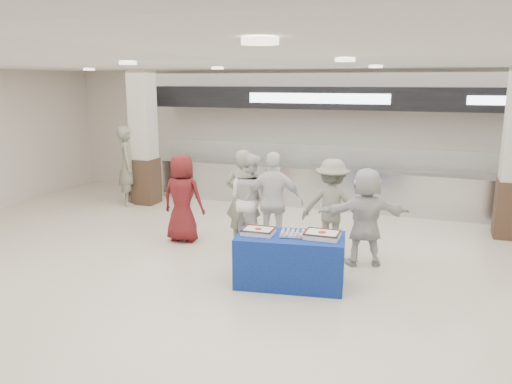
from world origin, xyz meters
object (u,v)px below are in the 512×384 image
at_px(chef_short, 274,202).
at_px(soldier_bg, 128,166).
at_px(sheet_cake_right, 322,234).
at_px(chef_tall, 249,200).
at_px(civilian_white, 365,217).
at_px(soldier_b, 332,206).
at_px(cupcake_tray, 292,234).
at_px(soldier_a, 243,198).
at_px(civilian_maroon, 183,198).
at_px(sheet_cake_left, 258,231).
at_px(display_table, 290,260).

xyz_separation_m(chef_short, soldier_bg, (-4.32, 1.99, 0.07)).
distance_m(sheet_cake_right, chef_tall, 2.20).
xyz_separation_m(sheet_cake_right, civilian_white, (0.45, 1.15, 0.00)).
distance_m(chef_short, soldier_bg, 4.75).
bearing_deg(soldier_b, soldier_bg, -21.96).
distance_m(cupcake_tray, soldier_a, 1.97).
bearing_deg(chef_short, civilian_white, 161.43).
relative_size(soldier_a, soldier_b, 1.07).
xyz_separation_m(sheet_cake_right, soldier_a, (-1.76, 1.40, 0.08)).
relative_size(civilian_maroon, soldier_a, 0.93).
relative_size(sheet_cake_left, sheet_cake_right, 0.95).
height_order(soldier_b, soldier_bg, soldier_bg).
height_order(chef_tall, soldier_bg, soldier_bg).
bearing_deg(cupcake_tray, civilian_maroon, 152.22).
bearing_deg(soldier_b, sheet_cake_left, 63.62).
distance_m(sheet_cake_left, sheet_cake_right, 0.92).
xyz_separation_m(sheet_cake_left, soldier_a, (-0.84, 1.53, 0.08)).
bearing_deg(civilian_white, sheet_cake_left, 22.49).
height_order(cupcake_tray, civilian_white, civilian_white).
height_order(display_table, civilian_white, civilian_white).
height_order(sheet_cake_left, sheet_cake_right, sheet_cake_right).
relative_size(cupcake_tray, soldier_b, 0.24).
height_order(display_table, soldier_a, soldier_a).
relative_size(sheet_cake_right, cupcake_tray, 1.22).
bearing_deg(sheet_cake_right, cupcake_tray, -172.67).
bearing_deg(chef_tall, sheet_cake_left, 137.96).
height_order(chef_tall, civilian_white, chef_tall).
xyz_separation_m(soldier_a, soldier_bg, (-3.71, 1.92, 0.07)).
bearing_deg(soldier_b, chef_short, 13.23).
bearing_deg(sheet_cake_right, chef_tall, 138.81).
height_order(chef_short, civilian_white, chef_short).
height_order(civilian_maroon, soldier_a, soldier_a).
distance_m(civilian_white, soldier_bg, 6.31).
bearing_deg(sheet_cake_right, soldier_a, 141.49).
bearing_deg(soldier_a, sheet_cake_left, 106.97).
bearing_deg(civilian_maroon, soldier_b, -173.45).
xyz_separation_m(sheet_cake_left, soldier_bg, (-4.56, 3.46, 0.15)).
distance_m(display_table, chef_tall, 1.99).
xyz_separation_m(sheet_cake_left, civilian_white, (1.36, 1.29, 0.01)).
height_order(cupcake_tray, chef_short, chef_short).
xyz_separation_m(sheet_cake_left, sheet_cake_right, (0.91, 0.14, 0.00)).
relative_size(display_table, chef_tall, 0.92).
bearing_deg(civilian_maroon, soldier_a, -174.18).
bearing_deg(sheet_cake_right, civilian_maroon, 156.69).
distance_m(sheet_cake_right, soldier_bg, 6.40).
distance_m(chef_tall, soldier_b, 1.47).
bearing_deg(soldier_bg, soldier_a, -145.56).
bearing_deg(sheet_cake_left, sheet_cake_right, 8.42).
distance_m(display_table, chef_short, 1.64).
height_order(cupcake_tray, soldier_a, soldier_a).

